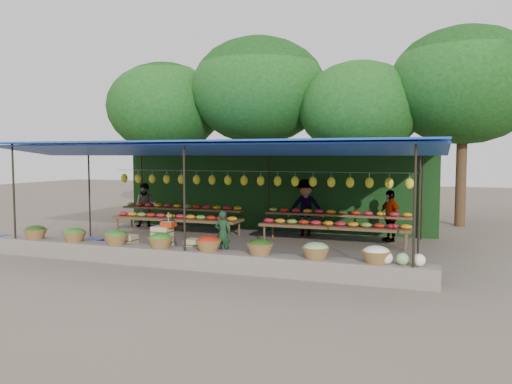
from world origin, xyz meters
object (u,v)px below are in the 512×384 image
(crate_counter, at_px, (161,245))
(blue_crate_back, at_px, (6,241))
(blue_crate_front, at_px, (93,244))
(weighing_scale, at_px, (168,223))
(vendor_seated, at_px, (223,234))

(crate_counter, relative_size, blue_crate_back, 4.81)
(blue_crate_front, height_order, blue_crate_back, blue_crate_back)
(weighing_scale, xyz_separation_m, blue_crate_front, (-2.43, 0.26, -0.71))
(crate_counter, height_order, weighing_scale, weighing_scale)
(crate_counter, height_order, vendor_seated, vendor_seated)
(vendor_seated, bearing_deg, crate_counter, 21.87)
(crate_counter, bearing_deg, blue_crate_front, 173.27)
(weighing_scale, distance_m, blue_crate_back, 5.04)
(crate_counter, distance_m, blue_crate_back, 4.79)
(blue_crate_front, relative_size, blue_crate_back, 0.98)
(vendor_seated, height_order, blue_crate_front, vendor_seated)
(blue_crate_back, bearing_deg, crate_counter, 10.32)
(vendor_seated, bearing_deg, blue_crate_back, 4.20)
(crate_counter, xyz_separation_m, weighing_scale, (0.21, 0.00, 0.54))
(weighing_scale, bearing_deg, blue_crate_back, -178.54)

